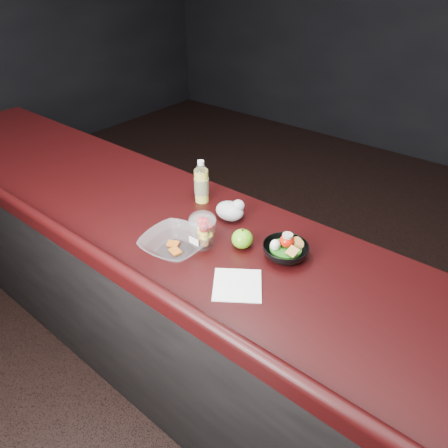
{
  "coord_description": "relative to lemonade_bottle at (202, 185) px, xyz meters",
  "views": [
    {
      "loc": [
        0.92,
        -0.65,
        1.94
      ],
      "look_at": [
        0.15,
        0.31,
        1.1
      ],
      "focal_mm": 32.0,
      "sensor_mm": 36.0,
      "label": 1
    }
  ],
  "objects": [
    {
      "name": "takeout_bowl",
      "position": [
        0.16,
        -0.33,
        -0.05
      ],
      "size": [
        0.26,
        0.26,
        0.06
      ],
      "rotation": [
        0.0,
        0.0,
        0.1
      ],
      "color": "silver",
      "rests_on": "counter"
    },
    {
      "name": "ground",
      "position": [
        0.12,
        -0.49,
        -1.1
      ],
      "size": [
        8.0,
        8.0,
        0.0
      ],
      "primitive_type": "plane",
      "color": "black",
      "rests_on": "ground"
    },
    {
      "name": "counter",
      "position": [
        0.12,
        -0.19,
        -0.59
      ],
      "size": [
        4.06,
        0.71,
        1.02
      ],
      "color": "black",
      "rests_on": "ground"
    },
    {
      "name": "fruit_cup",
      "position": [
        0.22,
        -0.25,
        -0.01
      ],
      "size": [
        0.1,
        0.1,
        0.15
      ],
      "color": "white",
      "rests_on": "counter"
    },
    {
      "name": "plastic_bag",
      "position": [
        0.19,
        -0.03,
        -0.04
      ],
      "size": [
        0.12,
        0.1,
        0.09
      ],
      "color": "silver",
      "rests_on": "counter"
    },
    {
      "name": "room_shell",
      "position": [
        0.12,
        -0.49,
        0.73
      ],
      "size": [
        8.0,
        8.0,
        8.0
      ],
      "color": "black",
      "rests_on": "ground"
    },
    {
      "name": "green_apple",
      "position": [
        0.34,
        -0.16,
        -0.04
      ],
      "size": [
        0.08,
        0.08,
        0.08
      ],
      "color": "#2A9411",
      "rests_on": "counter"
    },
    {
      "name": "paper_napkin",
      "position": [
        0.46,
        -0.34,
        -0.08
      ],
      "size": [
        0.22,
        0.22,
        0.0
      ],
      "primitive_type": "cube",
      "rotation": [
        0.0,
        0.0,
        0.61
      ],
      "color": "white",
      "rests_on": "counter"
    },
    {
      "name": "lemonade_bottle",
      "position": [
        0.0,
        0.0,
        0.0
      ],
      "size": [
        0.06,
        0.06,
        0.2
      ],
      "color": "yellow",
      "rests_on": "counter"
    },
    {
      "name": "snack_bowl",
      "position": [
        0.5,
        -0.11,
        -0.05
      ],
      "size": [
        0.19,
        0.19,
        0.09
      ],
      "rotation": [
        0.0,
        0.0,
        -0.16
      ],
      "color": "black",
      "rests_on": "counter"
    }
  ]
}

